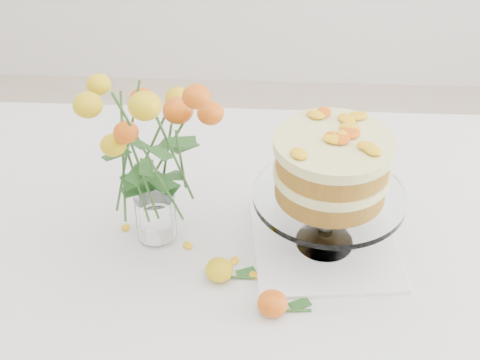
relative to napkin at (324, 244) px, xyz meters
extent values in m
cube|color=tan|center=(-0.16, 0.08, -0.03)|extent=(1.40, 0.90, 0.04)
cylinder|color=tan|center=(-0.78, 0.45, -0.41)|extent=(0.06, 0.06, 0.71)
cylinder|color=tan|center=(0.46, 0.45, -0.41)|extent=(0.06, 0.06, 0.71)
cube|color=silver|center=(-0.16, 0.08, -0.01)|extent=(1.42, 0.92, 0.01)
cube|color=silver|center=(-0.16, 0.54, -0.11)|extent=(1.42, 0.01, 0.20)
cube|color=white|center=(0.00, 0.00, 0.00)|extent=(0.32, 0.32, 0.01)
cylinder|color=white|center=(0.00, 0.00, 0.07)|extent=(0.03, 0.03, 0.10)
cylinder|color=white|center=(0.00, 0.00, 0.13)|extent=(0.30, 0.30, 0.01)
cylinder|color=#AF7E27|center=(0.00, 0.00, 0.16)|extent=(0.27, 0.27, 0.04)
cylinder|color=#F9F5A1|center=(0.00, 0.00, 0.19)|extent=(0.28, 0.28, 0.02)
cylinder|color=#AF7E27|center=(0.00, 0.00, 0.22)|extent=(0.27, 0.27, 0.04)
cylinder|color=#F9F5A1|center=(0.00, 0.00, 0.25)|extent=(0.29, 0.29, 0.02)
cylinder|color=white|center=(-0.35, 0.01, 0.00)|extent=(0.07, 0.07, 0.01)
cylinder|color=white|center=(-0.35, 0.01, 0.05)|extent=(0.08, 0.08, 0.10)
ellipsoid|color=gold|center=(-0.21, -0.10, 0.02)|extent=(0.05, 0.05, 0.05)
cylinder|color=#326026|center=(-0.17, -0.10, 0.00)|extent=(0.07, 0.01, 0.01)
ellipsoid|color=#C75709|center=(-0.11, -0.19, 0.02)|extent=(0.06, 0.06, 0.05)
cylinder|color=#326026|center=(-0.07, -0.18, 0.00)|extent=(0.07, 0.01, 0.01)
ellipsoid|color=yellow|center=(-0.28, -0.02, 0.00)|extent=(0.03, 0.02, 0.00)
ellipsoid|color=yellow|center=(-0.18, -0.06, 0.00)|extent=(0.03, 0.02, 0.00)
ellipsoid|color=yellow|center=(-0.14, -0.10, 0.00)|extent=(0.03, 0.02, 0.00)
ellipsoid|color=yellow|center=(-0.42, 0.03, 0.00)|extent=(0.03, 0.02, 0.00)
camera|label=1|loc=(-0.12, -1.03, 0.94)|focal=50.00mm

